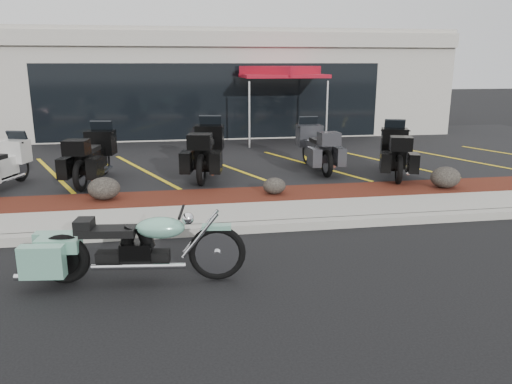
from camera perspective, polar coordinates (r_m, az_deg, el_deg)
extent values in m
plane|color=black|center=(7.79, 1.87, -6.58)|extent=(90.00, 90.00, 0.00)
cube|color=gray|center=(8.60, 0.68, -3.98)|extent=(24.00, 0.25, 0.15)
cube|color=gray|center=(9.25, -0.09, -2.63)|extent=(24.00, 1.20, 0.15)
cube|color=black|center=(10.39, -1.19, -0.68)|extent=(24.00, 1.20, 0.16)
cube|color=black|center=(15.63, -4.11, 4.43)|extent=(26.00, 9.60, 0.15)
cube|color=#ABA59B|center=(21.69, -5.88, 12.32)|extent=(18.00, 8.00, 4.00)
cube|color=black|center=(17.75, -4.94, 10.26)|extent=(12.00, 0.06, 2.60)
cube|color=#ABA59B|center=(17.69, -5.09, 17.05)|extent=(18.00, 0.30, 0.50)
ellipsoid|color=black|center=(10.37, -16.98, 0.39)|extent=(0.64, 0.53, 0.45)
ellipsoid|color=black|center=(10.37, 2.10, 0.71)|extent=(0.48, 0.40, 0.34)
ellipsoid|color=black|center=(11.62, 20.83, 1.58)|extent=(0.66, 0.55, 0.47)
cone|color=#E55307|center=(15.57, -6.18, 5.37)|extent=(0.46, 0.46, 0.40)
cylinder|color=silver|center=(16.09, -0.96, 8.81)|extent=(0.06, 0.06, 2.10)
cylinder|color=silver|center=(16.57, 7.98, 8.84)|extent=(0.06, 0.06, 2.10)
cylinder|color=silver|center=(18.62, -1.87, 9.58)|extent=(0.06, 0.06, 2.10)
cylinder|color=silver|center=(19.04, 5.93, 9.62)|extent=(0.06, 0.06, 2.10)
cube|color=maroon|center=(17.47, 2.82, 13.15)|extent=(2.85, 2.85, 0.11)
cube|color=maroon|center=(17.46, 2.83, 13.66)|extent=(2.84, 2.84, 0.32)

